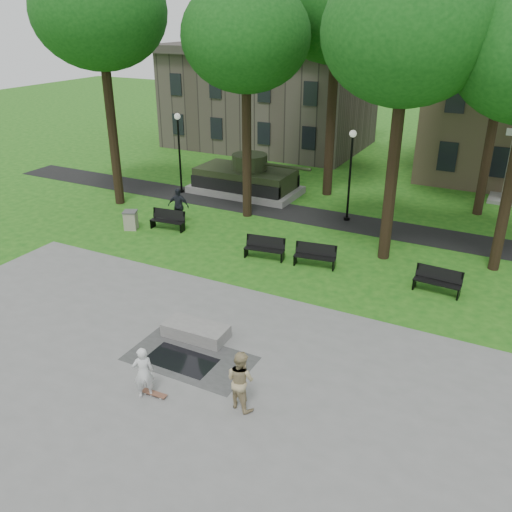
{
  "coord_description": "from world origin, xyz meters",
  "views": [
    {
      "loc": [
        8.58,
        -13.73,
        10.06
      ],
      "look_at": [
        -0.21,
        3.25,
        1.4
      ],
      "focal_mm": 38.0,
      "sensor_mm": 36.0,
      "label": 1
    }
  ],
  "objects": [
    {
      "name": "park_bench_1",
      "position": [
        -1.18,
        6.0,
        0.52
      ],
      "size": [
        1.85,
        0.79,
        1.0
      ],
      "rotation": [
        0.0,
        0.0,
        0.15
      ],
      "color": "black",
      "rests_on": "ground"
    },
    {
      "name": "tree_2",
      "position": [
        3.5,
        8.5,
        9.32
      ],
      "size": [
        6.6,
        6.6,
        12.16
      ],
      "color": "black",
      "rests_on": "ground"
    },
    {
      "name": "skateboard",
      "position": [
        0.25,
        -3.98,
        0.06
      ],
      "size": [
        0.79,
        0.24,
        0.07
      ],
      "primitive_type": "cube",
      "rotation": [
        0.0,
        0.0,
        0.05
      ],
      "color": "brown",
      "rests_on": "plaza"
    },
    {
      "name": "tree_0",
      "position": [
        -12.0,
        9.0,
        10.03
      ],
      "size": [
        6.8,
        6.8,
        12.97
      ],
      "color": "black",
      "rests_on": "ground"
    },
    {
      "name": "building_left",
      "position": [
        -11.0,
        26.5,
        3.6
      ],
      "size": [
        15.0,
        10.0,
        7.2
      ],
      "primitive_type": "cube",
      "color": "#4C443D",
      "rests_on": "ground"
    },
    {
      "name": "concrete_block",
      "position": [
        -0.38,
        -0.84,
        0.24
      ],
      "size": [
        2.23,
        1.08,
        0.45
      ],
      "primitive_type": "cube",
      "rotation": [
        0.0,
        0.0,
        0.04
      ],
      "color": "gray",
      "rests_on": "plaza"
    },
    {
      "name": "friend_watching",
      "position": [
        2.68,
        -3.25,
        0.91
      ],
      "size": [
        1.01,
        0.87,
        1.78
      ],
      "primitive_type": "imported",
      "rotation": [
        0.0,
        0.0,
        2.89
      ],
      "color": "tan",
      "rests_on": "plaza"
    },
    {
      "name": "tree_5",
      "position": [
        6.5,
        16.5,
        9.67
      ],
      "size": [
        6.4,
        6.4,
        12.44
      ],
      "color": "black",
      "rests_on": "ground"
    },
    {
      "name": "plaza",
      "position": [
        0.0,
        -5.0,
        0.01
      ],
      "size": [
        22.0,
        16.0,
        0.02
      ],
      "primitive_type": "cube",
      "color": "gray",
      "rests_on": "ground"
    },
    {
      "name": "skateboarder",
      "position": [
        0.04,
        -4.11,
        0.83
      ],
      "size": [
        0.69,
        0.68,
        1.61
      ],
      "primitive_type": "imported",
      "rotation": [
        0.0,
        0.0,
        3.9
      ],
      "color": "silver",
      "rests_on": "plaza"
    },
    {
      "name": "tree_1",
      "position": [
        -4.5,
        10.5,
        8.95
      ],
      "size": [
        6.2,
        6.2,
        11.63
      ],
      "color": "black",
      "rests_on": "ground"
    },
    {
      "name": "puddle",
      "position": [
        -0.05,
        -2.22,
        0.02
      ],
      "size": [
        2.2,
        1.2,
        0.0
      ],
      "primitive_type": "cube",
      "color": "black",
      "rests_on": "plaza"
    },
    {
      "name": "ground",
      "position": [
        0.0,
        0.0,
        0.0
      ],
      "size": [
        120.0,
        120.0,
        0.0
      ],
      "primitive_type": "plane",
      "color": "#1A5714",
      "rests_on": "ground"
    },
    {
      "name": "park_bench_3",
      "position": [
        6.23,
        6.2,
        0.52
      ],
      "size": [
        1.82,
        0.62,
        1.0
      ],
      "rotation": [
        0.0,
        0.0,
        -0.06
      ],
      "color": "black",
      "rests_on": "ground"
    },
    {
      "name": "lamp_left",
      "position": [
        -10.0,
        12.3,
        2.79
      ],
      "size": [
        0.36,
        0.36,
        4.73
      ],
      "color": "black",
      "rests_on": "ground"
    },
    {
      "name": "park_bench_0",
      "position": [
        -7.09,
        6.92,
        0.52
      ],
      "size": [
        1.84,
        0.71,
        1.0
      ],
      "rotation": [
        0.0,
        0.0,
        0.1
      ],
      "color": "black",
      "rests_on": "ground"
    },
    {
      "name": "tank_monument",
      "position": [
        -6.46,
        14.0,
        0.86
      ],
      "size": [
        7.45,
        3.4,
        2.4
      ],
      "color": "gray",
      "rests_on": "ground"
    },
    {
      "name": "footpath",
      "position": [
        0.0,
        12.0,
        0.01
      ],
      "size": [
        44.0,
        2.6,
        0.01
      ],
      "primitive_type": "cube",
      "color": "black",
      "rests_on": "ground"
    },
    {
      "name": "tree_4",
      "position": [
        -2.0,
        16.0,
        10.39
      ],
      "size": [
        7.2,
        7.2,
        13.5
      ],
      "color": "black",
      "rests_on": "ground"
    },
    {
      "name": "pedestrian_walker",
      "position": [
        -7.05,
        7.79,
        0.96
      ],
      "size": [
        1.2,
        0.71,
        1.92
      ],
      "primitive_type": "imported",
      "rotation": [
        0.0,
        0.0,
        0.23
      ],
      "color": "#20242B",
      "rests_on": "ground"
    },
    {
      "name": "lamp_mid",
      "position": [
        0.5,
        12.3,
        2.79
      ],
      "size": [
        0.36,
        0.36,
        4.73
      ],
      "color": "black",
      "rests_on": "ground"
    },
    {
      "name": "trash_bin",
      "position": [
        -8.77,
        6.05,
        0.49
      ],
      "size": [
        0.88,
        0.88,
        0.96
      ],
      "rotation": [
        0.0,
        0.0,
        0.43
      ],
      "color": "#A39C86",
      "rests_on": "ground"
    },
    {
      "name": "park_bench_2",
      "position": [
        1.11,
        6.25,
        0.52
      ],
      "size": [
        1.85,
        0.79,
        1.0
      ],
      "rotation": [
        0.0,
        0.0,
        0.15
      ],
      "color": "black",
      "rests_on": "ground"
    }
  ]
}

